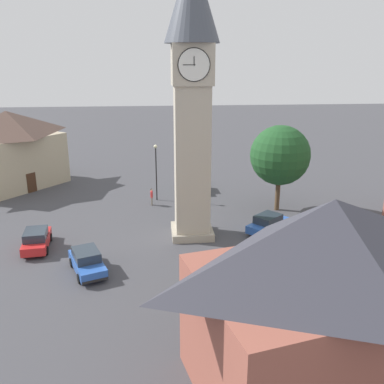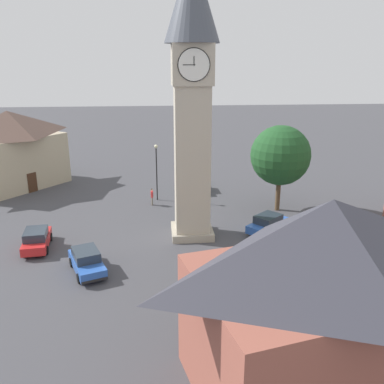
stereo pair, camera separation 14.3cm
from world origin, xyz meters
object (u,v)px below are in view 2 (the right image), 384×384
object	(u,v)px
clock_tower	(192,78)
building_corner_back	(324,296)
car_green_alley	(37,239)
pedestrian	(152,195)
car_blue_kerb	(237,274)
car_white_side	(269,224)
car_red_corner	(196,184)
lamp_post	(156,164)
tree	(280,155)
building_shop_left	(11,149)
car_black_far	(327,260)
car_silver_kerb	(87,261)

from	to	relation	value
clock_tower	building_corner_back	size ratio (longest dim) A/B	1.71
car_green_alley	pedestrian	distance (m)	12.52
car_green_alley	building_corner_back	world-z (taller)	building_corner_back
pedestrian	building_corner_back	world-z (taller)	building_corner_back
car_blue_kerb	car_white_side	bearing A→B (deg)	-117.20
car_red_corner	lamp_post	world-z (taller)	lamp_post
tree	building_corner_back	xyz separation A→B (m)	(4.62, 21.85, -0.90)
pedestrian	building_shop_left	xyz separation A→B (m)	(15.14, -7.37, 3.30)
lamp_post	clock_tower	bearing A→B (deg)	106.55
car_red_corner	car_black_far	bearing A→B (deg)	110.49
clock_tower	lamp_post	size ratio (longest dim) A/B	3.71
car_blue_kerb	building_shop_left	xyz separation A→B (m)	(20.51, -23.09, 3.55)
building_corner_back	lamp_post	world-z (taller)	building_corner_back
car_red_corner	lamp_post	size ratio (longest dim) A/B	0.74
car_blue_kerb	tree	size ratio (longest dim) A/B	0.51
clock_tower	tree	world-z (taller)	clock_tower
car_blue_kerb	tree	xyz separation A→B (m)	(-6.41, -13.32, 4.49)
car_red_corner	building_corner_back	world-z (taller)	building_corner_back
car_black_far	lamp_post	distance (m)	19.66
car_red_corner	pedestrian	world-z (taller)	pedestrian
car_black_far	building_corner_back	size ratio (longest dim) A/B	0.36
building_shop_left	lamp_post	bearing A→B (deg)	159.56
clock_tower	building_shop_left	world-z (taller)	clock_tower
tree	lamp_post	xyz separation A→B (m)	(11.26, -3.94, -1.52)
pedestrian	tree	bearing A→B (deg)	168.46
pedestrian	tree	xyz separation A→B (m)	(-11.77, 2.40, 4.25)
building_shop_left	lamp_post	size ratio (longest dim) A/B	2.21
building_corner_back	lamp_post	xyz separation A→B (m)	(6.64, -25.80, -0.62)
pedestrian	tree	size ratio (longest dim) A/B	0.21
car_white_side	building_shop_left	distance (m)	29.09
clock_tower	car_silver_kerb	size ratio (longest dim) A/B	4.73
car_black_far	tree	size ratio (longest dim) A/B	0.56
clock_tower	car_red_corner	world-z (taller)	clock_tower
car_white_side	car_green_alley	world-z (taller)	same
pedestrian	building_shop_left	bearing A→B (deg)	-25.97
clock_tower	lamp_post	world-z (taller)	clock_tower
building_shop_left	building_corner_back	distance (m)	38.70
car_green_alley	car_blue_kerb	bearing A→B (deg)	154.65
car_silver_kerb	car_black_far	xyz separation A→B (m)	(-16.03, 1.23, 0.00)
car_blue_kerb	building_corner_back	size ratio (longest dim) A/B	0.33
pedestrian	building_shop_left	size ratio (longest dim) A/B	0.13
car_white_side	clock_tower	bearing A→B (deg)	-0.20
clock_tower	pedestrian	distance (m)	14.01
car_silver_kerb	car_black_far	size ratio (longest dim) A/B	1.00
car_red_corner	car_white_side	xyz separation A→B (m)	(-4.80, 12.04, 0.00)
clock_tower	building_shop_left	xyz separation A→B (m)	(18.37, -14.98, -8.01)
car_black_far	lamp_post	xyz separation A→B (m)	(11.21, -15.87, 2.97)
car_white_side	pedestrian	bearing A→B (deg)	-38.66
car_green_alley	pedestrian	xyz separation A→B (m)	(-8.59, -9.11, 0.25)
clock_tower	car_red_corner	size ratio (longest dim) A/B	5.01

